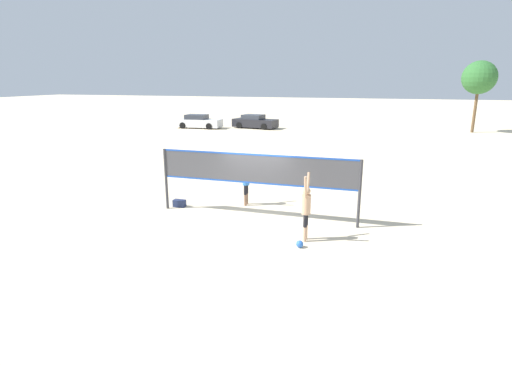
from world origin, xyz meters
name	(u,v)px	position (x,y,z in m)	size (l,w,h in m)	color
ground_plane	(256,217)	(0.00, 0.00, 0.00)	(200.00, 200.00, 0.00)	beige
volleyball_net	(256,173)	(0.00, 0.00, 1.70)	(7.43, 0.10, 2.39)	#38383D
player_spiker	(306,206)	(2.13, -1.64, 1.14)	(0.28, 0.71, 2.16)	tan
player_blocker	(246,179)	(-0.82, 1.33, 1.09)	(0.28, 0.70, 2.07)	#8C664C
volleyball	(300,244)	(2.07, -2.25, 0.11)	(0.22, 0.22, 0.22)	blue
gear_bag	(179,203)	(-3.31, 0.33, 0.14)	(0.49, 0.26, 0.28)	navy
parked_car_near	(199,122)	(-13.90, 25.14, 0.64)	(4.79, 2.02, 1.41)	silver
parked_car_mid	(255,122)	(-8.22, 26.79, 0.64)	(4.86, 2.57, 1.40)	#232328
tree_left_cluster	(479,78)	(12.91, 29.52, 5.11)	(3.08, 3.08, 6.68)	brown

